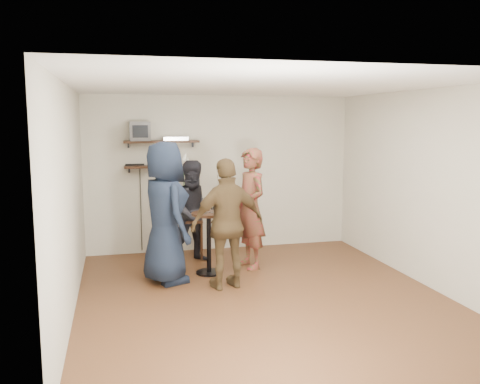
# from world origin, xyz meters

# --- Properties ---
(room) EXTENTS (4.58, 5.08, 2.68)m
(room) POSITION_xyz_m (0.00, 0.00, 1.30)
(room) COLOR #492B17
(room) RESTS_ON ground
(shelf_upper) EXTENTS (1.20, 0.25, 0.04)m
(shelf_upper) POSITION_xyz_m (-1.00, 2.38, 1.85)
(shelf_upper) COLOR black
(shelf_upper) RESTS_ON room
(shelf_lower) EXTENTS (1.20, 0.25, 0.04)m
(shelf_lower) POSITION_xyz_m (-1.00, 2.38, 1.45)
(shelf_lower) COLOR black
(shelf_lower) RESTS_ON room
(crt_monitor) EXTENTS (0.32, 0.30, 0.30)m
(crt_monitor) POSITION_xyz_m (-1.34, 2.38, 2.02)
(crt_monitor) COLOR #59595B
(crt_monitor) RESTS_ON shelf_upper
(dvd_deck) EXTENTS (0.40, 0.24, 0.06)m
(dvd_deck) POSITION_xyz_m (-0.78, 2.38, 1.90)
(dvd_deck) COLOR silver
(dvd_deck) RESTS_ON shelf_upper
(radio) EXTENTS (0.22, 0.10, 0.10)m
(radio) POSITION_xyz_m (-0.95, 2.38, 1.52)
(radio) COLOR black
(radio) RESTS_ON shelf_lower
(power_strip) EXTENTS (0.30, 0.05, 0.03)m
(power_strip) POSITION_xyz_m (-1.43, 2.42, 1.48)
(power_strip) COLOR black
(power_strip) RESTS_ON shelf_lower
(side_table) EXTENTS (0.61, 0.61, 0.65)m
(side_table) POSITION_xyz_m (-0.67, 2.05, 0.54)
(side_table) COLOR black
(side_table) RESTS_ON room
(vase_lilies) EXTENTS (0.20, 0.21, 1.06)m
(vase_lilies) POSITION_xyz_m (-0.67, 2.05, 0.98)
(vase_lilies) COLOR white
(vase_lilies) RESTS_ON side_table
(drinks_table) EXTENTS (0.49, 0.49, 0.89)m
(drinks_table) POSITION_xyz_m (-0.47, 1.11, 0.57)
(drinks_table) COLOR black
(drinks_table) RESTS_ON room
(wine_glass_fl) EXTENTS (0.07, 0.07, 0.22)m
(wine_glass_fl) POSITION_xyz_m (-0.53, 1.06, 1.04)
(wine_glass_fl) COLOR silver
(wine_glass_fl) RESTS_ON drinks_table
(wine_glass_fr) EXTENTS (0.07, 0.07, 0.20)m
(wine_glass_fr) POSITION_xyz_m (-0.42, 1.08, 1.03)
(wine_glass_fr) COLOR silver
(wine_glass_fr) RESTS_ON drinks_table
(wine_glass_bl) EXTENTS (0.07, 0.07, 0.21)m
(wine_glass_bl) POSITION_xyz_m (-0.50, 1.17, 1.03)
(wine_glass_bl) COLOR silver
(wine_glass_bl) RESTS_ON drinks_table
(wine_glass_br) EXTENTS (0.07, 0.07, 0.20)m
(wine_glass_br) POSITION_xyz_m (-0.45, 1.12, 1.03)
(wine_glass_br) COLOR silver
(wine_glass_br) RESTS_ON drinks_table
(person_plaid) EXTENTS (0.57, 0.74, 1.79)m
(person_plaid) POSITION_xyz_m (0.19, 1.28, 0.89)
(person_plaid) COLOR #B3142D
(person_plaid) RESTS_ON room
(person_dark) EXTENTS (0.84, 0.69, 1.58)m
(person_dark) POSITION_xyz_m (-0.56, 1.78, 0.79)
(person_dark) COLOR black
(person_dark) RESTS_ON room
(person_navy) EXTENTS (0.89, 1.09, 1.92)m
(person_navy) POSITION_xyz_m (-1.11, 0.88, 0.96)
(person_navy) COLOR black
(person_navy) RESTS_ON room
(person_brown) EXTENTS (1.07, 0.60, 1.71)m
(person_brown) POSITION_xyz_m (-0.34, 0.45, 0.86)
(person_brown) COLOR #4E3921
(person_brown) RESTS_ON room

